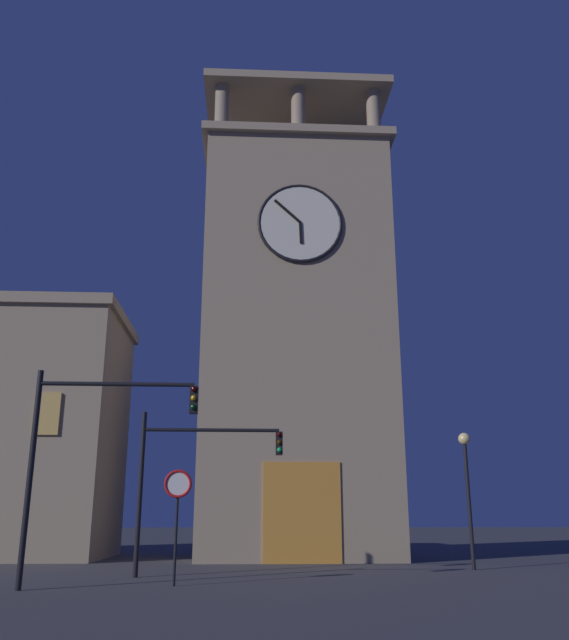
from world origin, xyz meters
name	(u,v)px	position (x,y,z in m)	size (l,w,h in m)	color
ground_plane	(283,561)	(0.00, 0.00, 0.00)	(200.00, 200.00, 0.00)	#424247
clocktower	(295,338)	(-0.70, -2.16, 10.34)	(9.38, 8.25, 25.99)	gray
traffic_signal_near	(192,464)	(3.35, 7.63, 3.44)	(4.65, 0.41, 5.13)	black
traffic_signal_mid	(89,436)	(5.86, 11.38, 3.89)	(4.45, 0.41, 5.70)	black
street_lamp	(467,472)	(-6.51, 5.17, 3.39)	(0.44, 0.44, 4.82)	black
no_horn_sign	(178,494)	(3.49, 10.49, 2.42)	(0.78, 0.14, 3.08)	black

